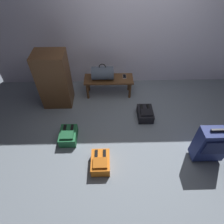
{
  "coord_description": "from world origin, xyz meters",
  "views": [
    {
      "loc": [
        -0.55,
        -2.07,
        2.64
      ],
      "look_at": [
        -0.49,
        0.27,
        0.25
      ],
      "focal_mm": 29.83,
      "sensor_mm": 36.0,
      "label": 1
    }
  ],
  "objects": [
    {
      "name": "side_cabinet",
      "position": [
        -1.57,
        0.85,
        0.55
      ],
      "size": [
        0.56,
        0.44,
        1.1
      ],
      "color": "brown",
      "rests_on": "ground"
    },
    {
      "name": "backpack_orange",
      "position": [
        -0.69,
        -0.64,
        0.09
      ],
      "size": [
        0.28,
        0.38,
        0.21
      ],
      "color": "orange",
      "rests_on": "ground"
    },
    {
      "name": "backpack_green",
      "position": [
        -1.25,
        -0.12,
        0.09
      ],
      "size": [
        0.28,
        0.38,
        0.21
      ],
      "color": "#1E6038",
      "rests_on": "ground"
    },
    {
      "name": "bench",
      "position": [
        -0.54,
        1.08,
        0.34
      ],
      "size": [
        1.0,
        0.36,
        0.41
      ],
      "color": "brown",
      "rests_on": "ground"
    },
    {
      "name": "cell_phone",
      "position": [
        -0.21,
        1.14,
        0.41
      ],
      "size": [
        0.07,
        0.14,
        0.01
      ],
      "color": "silver",
      "rests_on": "bench"
    },
    {
      "name": "backpack_dark",
      "position": [
        0.14,
        0.37,
        0.09
      ],
      "size": [
        0.28,
        0.38,
        0.21
      ],
      "color": "black",
      "rests_on": "ground"
    },
    {
      "name": "suitcase_upright_navy",
      "position": [
        0.95,
        -0.53,
        0.36
      ],
      "size": [
        0.46,
        0.24,
        0.69
      ],
      "color": "navy",
      "rests_on": "ground"
    },
    {
      "name": "back_wall",
      "position": [
        0.0,
        1.6,
        1.4
      ],
      "size": [
        6.0,
        0.1,
        2.8
      ],
      "primitive_type": "cube",
      "color": "silver",
      "rests_on": "ground"
    },
    {
      "name": "ground_plane",
      "position": [
        0.0,
        0.0,
        0.0
      ],
      "size": [
        6.6,
        6.6,
        0.0
      ],
      "primitive_type": "plane",
      "color": "slate"
    },
    {
      "name": "duffel_bag_slate",
      "position": [
        -0.66,
        1.08,
        0.54
      ],
      "size": [
        0.44,
        0.26,
        0.34
      ],
      "color": "#475160",
      "rests_on": "bench"
    }
  ]
}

